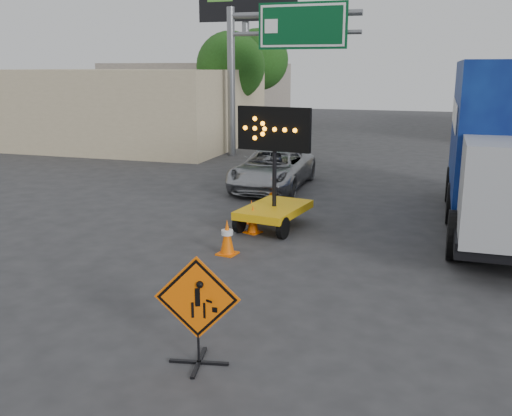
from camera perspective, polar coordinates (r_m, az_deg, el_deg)
The scene contains 16 objects.
ground at distance 9.25m, azimuth -2.95°, elevation -12.69°, with size 100.00×100.00×0.00m, color #2D2D30.
storefront_left_near at distance 32.57m, azimuth -13.87°, elevation 9.77°, with size 14.00×10.00×4.00m, color #C9B791.
storefront_left_far at distance 45.46m, azimuth -5.63°, elevation 11.42°, with size 12.00×10.00×4.40m, color #A39587.
highway_gantry at distance 26.73m, azimuth 1.77°, elevation 15.92°, with size 6.18×0.38×6.90m.
billboard at distance 35.59m, azimuth -0.88°, elevation 19.11°, with size 6.10×0.54×9.85m.
tree_left_near at distance 31.68m, azimuth -2.55°, elevation 13.96°, with size 3.71×3.71×6.03m.
tree_left_far at distance 39.57m, azimuth 0.18°, elevation 14.60°, with size 4.10×4.10×6.66m.
construction_sign at distance 8.14m, azimuth -5.87°, elevation -9.93°, with size 1.21×0.86×1.62m.
arrow_board at distance 14.90m, azimuth 1.83°, elevation 0.59°, with size 2.00×2.41×3.17m.
pickup_truck at distance 19.98m, azimuth 1.67°, elevation 3.94°, with size 2.24×4.86×1.35m, color #9EA0A5.
box_truck at distance 16.06m, azimuth 24.08°, elevation 4.88°, with size 2.91×9.04×4.30m.
cone_a at distance 12.89m, azimuth -2.90°, elevation -2.92°, with size 0.48×0.48×0.82m.
cone_b at distance 14.54m, azimuth -0.31°, elevation -1.09°, with size 0.49×0.49×0.74m.
cone_c at distance 15.44m, azimuth -0.45°, elevation -0.36°, with size 0.34×0.34×0.66m.
cone_d at distance 17.98m, azimuth 1.55°, elevation 1.86°, with size 0.47×0.47×0.76m.
cone_e at distance 19.48m, azimuth 2.62°, elevation 2.79°, with size 0.49×0.49×0.76m.
Camera 1 is at (2.96, -7.72, 4.14)m, focal length 40.00 mm.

